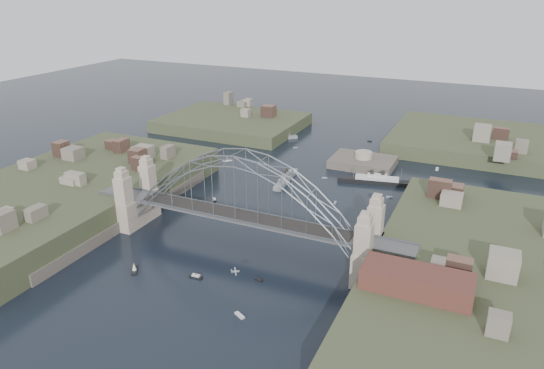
% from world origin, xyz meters
% --- Properties ---
extents(ground, '(500.00, 500.00, 0.00)m').
position_xyz_m(ground, '(0.00, 0.00, 0.00)').
color(ground, black).
rests_on(ground, ground).
extents(bridge, '(84.00, 13.80, 24.60)m').
position_xyz_m(bridge, '(0.00, 0.00, 12.32)').
color(bridge, '#4F4F51').
rests_on(bridge, ground).
extents(shore_west, '(50.50, 90.00, 12.00)m').
position_xyz_m(shore_west, '(-57.32, 0.00, 1.97)').
color(shore_west, '#3B4228').
rests_on(shore_west, ground).
extents(shore_east, '(50.50, 90.00, 12.00)m').
position_xyz_m(shore_east, '(57.32, 0.00, 1.97)').
color(shore_east, '#3B4228').
rests_on(shore_east, ground).
extents(headland_nw, '(60.00, 45.00, 9.00)m').
position_xyz_m(headland_nw, '(-55.00, 95.00, 0.50)').
color(headland_nw, '#3B4228').
rests_on(headland_nw, ground).
extents(headland_ne, '(70.00, 55.00, 9.50)m').
position_xyz_m(headland_ne, '(50.00, 110.00, 0.75)').
color(headland_ne, '#3B4228').
rests_on(headland_ne, ground).
extents(fort_island, '(22.00, 16.00, 9.40)m').
position_xyz_m(fort_island, '(12.00, 70.00, -0.34)').
color(fort_island, '#524A41').
rests_on(fort_island, ground).
extents(wharf_shed, '(20.00, 8.00, 4.00)m').
position_xyz_m(wharf_shed, '(44.00, -14.00, 10.00)').
color(wharf_shed, '#592D26').
rests_on(wharf_shed, shore_east).
extents(finger_pier, '(4.00, 22.00, 1.40)m').
position_xyz_m(finger_pier, '(39.00, -28.00, 0.70)').
color(finger_pier, '#4F4F51').
rests_on(finger_pier, ground).
extents(naval_cruiser_near, '(4.09, 18.92, 5.63)m').
position_xyz_m(naval_cruiser_near, '(-7.34, 45.02, 0.87)').
color(naval_cruiser_near, gray).
rests_on(naval_cruiser_near, ground).
extents(naval_cruiser_far, '(12.78, 11.74, 5.15)m').
position_xyz_m(naval_cruiser_far, '(-28.31, 87.57, 0.80)').
color(naval_cruiser_far, gray).
rests_on(naval_cruiser_far, ground).
extents(ocean_liner, '(25.40, 8.22, 6.19)m').
position_xyz_m(ocean_liner, '(20.53, 55.40, 0.96)').
color(ocean_liner, black).
rests_on(ocean_liner, ground).
extents(aeroplane, '(1.96, 2.78, 0.46)m').
position_xyz_m(aeroplane, '(9.15, -20.33, 6.63)').
color(aeroplane, '#ABACB2').
extents(small_boat_a, '(2.32, 2.49, 1.43)m').
position_xyz_m(small_boat_a, '(-20.74, 21.48, 0.28)').
color(small_boat_a, silver).
rests_on(small_boat_a, ground).
extents(small_boat_b, '(0.88, 1.92, 0.45)m').
position_xyz_m(small_boat_b, '(13.03, 34.81, 0.15)').
color(small_boat_b, silver).
rests_on(small_boat_b, ground).
extents(small_boat_c, '(3.10, 1.17, 1.43)m').
position_xyz_m(small_boat_c, '(-2.67, -16.89, 0.28)').
color(small_boat_c, silver).
rests_on(small_boat_c, ground).
extents(small_boat_d, '(2.09, 1.08, 0.45)m').
position_xyz_m(small_boat_d, '(26.84, 45.65, 0.15)').
color(small_boat_d, silver).
rests_on(small_boat_d, ground).
extents(small_boat_e, '(3.31, 3.33, 2.38)m').
position_xyz_m(small_boat_e, '(-34.92, 54.58, 0.67)').
color(small_boat_e, silver).
rests_on(small_boat_e, ground).
extents(small_boat_f, '(1.90, 0.97, 0.45)m').
position_xyz_m(small_boat_f, '(3.51, 52.75, 0.15)').
color(small_boat_f, silver).
rests_on(small_boat_f, ground).
extents(small_boat_g, '(2.59, 1.89, 0.45)m').
position_xyz_m(small_boat_g, '(12.68, -25.09, 0.15)').
color(small_boat_g, silver).
rests_on(small_boat_g, ground).
extents(small_boat_h, '(1.78, 1.58, 0.45)m').
position_xyz_m(small_boat_h, '(-17.84, 79.26, 0.15)').
color(small_boat_h, silver).
rests_on(small_boat_h, ground).
extents(small_boat_i, '(1.29, 2.19, 1.43)m').
position_xyz_m(small_boat_i, '(30.04, 9.15, 0.29)').
color(small_boat_i, silver).
rests_on(small_boat_i, ground).
extents(small_boat_j, '(3.13, 3.66, 2.38)m').
position_xyz_m(small_boat_j, '(-16.91, -20.43, 0.65)').
color(small_boat_j, silver).
rests_on(small_boat_j, ground).
extents(small_boat_k, '(1.83, 0.68, 0.45)m').
position_xyz_m(small_boat_k, '(6.77, 100.32, 0.15)').
color(small_boat_k, silver).
rests_on(small_boat_k, ground).
extents(small_boat_l, '(1.73, 2.75, 2.38)m').
position_xyz_m(small_boat_l, '(-44.14, 34.19, 0.82)').
color(small_boat_l, silver).
rests_on(small_boat_l, ground).
extents(small_boat_m, '(2.16, 1.13, 0.45)m').
position_xyz_m(small_boat_m, '(10.45, -12.07, 0.15)').
color(small_boat_m, silver).
rests_on(small_boat_m, ground).
extents(small_boat_n, '(1.08, 2.87, 0.45)m').
position_xyz_m(small_boat_n, '(36.73, 77.54, 0.15)').
color(small_boat_n, silver).
rests_on(small_boat_n, ground).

